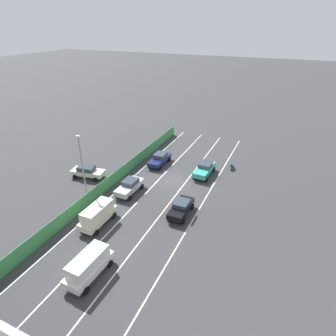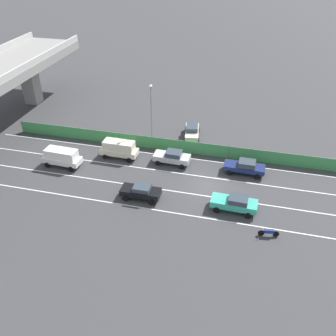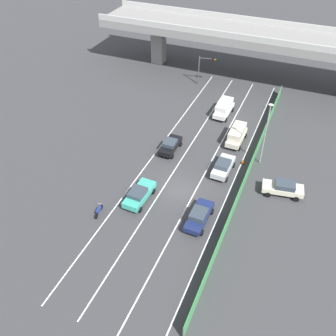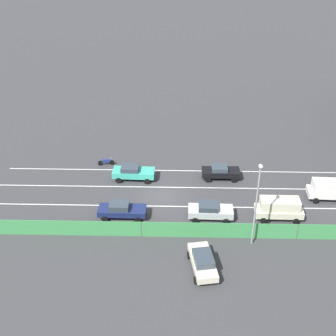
# 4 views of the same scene
# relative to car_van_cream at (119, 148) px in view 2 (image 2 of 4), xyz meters

# --- Properties ---
(ground_plane) EXTENTS (300.00, 300.00, 0.00)m
(ground_plane) POSITION_rel_car_van_cream_xyz_m (-3.51, -11.50, -1.25)
(ground_plane) COLOR #38383A
(lane_line_left_edge) EXTENTS (0.14, 46.97, 0.01)m
(lane_line_left_edge) POSITION_rel_car_van_cream_xyz_m (-8.84, -6.02, -1.24)
(lane_line_left_edge) COLOR silver
(lane_line_left_edge) RESTS_ON ground
(lane_line_mid_left) EXTENTS (0.14, 46.97, 0.01)m
(lane_line_mid_left) POSITION_rel_car_van_cream_xyz_m (-5.28, -6.02, -1.24)
(lane_line_mid_left) COLOR silver
(lane_line_mid_left) RESTS_ON ground
(lane_line_mid_right) EXTENTS (0.14, 46.97, 0.01)m
(lane_line_mid_right) POSITION_rel_car_van_cream_xyz_m (-1.73, -6.02, -1.24)
(lane_line_mid_right) COLOR silver
(lane_line_mid_right) RESTS_ON ground
(lane_line_right_edge) EXTENTS (0.14, 46.97, 0.01)m
(lane_line_right_edge) POSITION_rel_car_van_cream_xyz_m (1.83, -6.02, -1.24)
(lane_line_right_edge) COLOR silver
(lane_line_right_edge) RESTS_ON ground
(green_fence) EXTENTS (0.10, 43.07, 1.65)m
(green_fence) POSITION_rel_car_van_cream_xyz_m (3.11, -6.02, -0.42)
(green_fence) COLOR #3D8E4C
(green_fence) RESTS_ON ground
(car_van_cream) EXTENTS (2.03, 4.61, 2.21)m
(car_van_cream) POSITION_rel_car_van_cream_xyz_m (0.00, 0.00, 0.00)
(car_van_cream) COLOR beige
(car_van_cream) RESTS_ON ground
(car_van_white) EXTENTS (2.17, 4.66, 2.17)m
(car_van_white) POSITION_rel_car_van_cream_xyz_m (-3.47, 5.94, -0.02)
(car_van_white) COLOR silver
(car_van_white) RESTS_ON ground
(car_sedan_silver) EXTENTS (2.09, 4.41, 1.69)m
(car_sedan_silver) POSITION_rel_car_van_cream_xyz_m (0.17, -6.69, -0.32)
(car_sedan_silver) COLOR #B7BABC
(car_sedan_silver) RESTS_ON ground
(car_sedan_black) EXTENTS (1.94, 4.22, 1.57)m
(car_sedan_black) POSITION_rel_car_van_cream_xyz_m (-7.28, -5.12, -0.37)
(car_sedan_black) COLOR black
(car_sedan_black) RESTS_ON ground
(car_taxi_teal) EXTENTS (2.17, 4.69, 1.67)m
(car_taxi_teal) POSITION_rel_car_van_cream_xyz_m (-6.89, -14.87, -0.33)
(car_taxi_teal) COLOR teal
(car_taxi_teal) RESTS_ON ground
(car_sedan_navy) EXTENTS (2.04, 4.71, 1.64)m
(car_sedan_navy) POSITION_rel_car_van_cream_xyz_m (0.17, -15.34, -0.36)
(car_sedan_navy) COLOR navy
(car_sedan_navy) RESTS_ON ground
(motorcycle) EXTENTS (0.60, 1.94, 0.93)m
(motorcycle) POSITION_rel_car_van_cream_xyz_m (-9.92, -18.33, -0.79)
(motorcycle) COLOR black
(motorcycle) RESTS_ON ground
(parked_sedan_cream) EXTENTS (4.70, 2.56, 1.66)m
(parked_sedan_cream) POSITION_rel_car_van_cream_xyz_m (7.37, -7.71, -0.33)
(parked_sedan_cream) COLOR beige
(parked_sedan_cream) RESTS_ON ground
(street_lamp) EXTENTS (0.60, 0.36, 8.28)m
(street_lamp) POSITION_rel_car_van_cream_xyz_m (3.87, -3.10, 3.69)
(street_lamp) COLOR gray
(street_lamp) RESTS_ON ground
(traffic_cone) EXTENTS (0.47, 0.47, 0.67)m
(traffic_cone) POSITION_rel_car_van_cream_xyz_m (1.95, -4.08, -0.94)
(traffic_cone) COLOR orange
(traffic_cone) RESTS_ON ground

